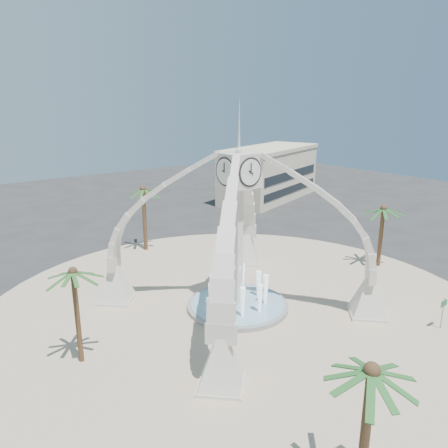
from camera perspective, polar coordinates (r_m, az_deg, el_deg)
ground at (r=35.37m, az=1.77°, el=-10.93°), size 140.00×140.00×0.00m
plaza at (r=35.36m, az=1.77°, el=-10.88°), size 40.00×40.00×0.06m
clock_tower at (r=32.97m, az=1.87°, el=-0.80°), size 17.94×17.94×16.30m
fountain at (r=35.24m, az=1.78°, el=-10.51°), size 8.00×8.00×3.62m
building_ne at (r=73.41m, az=5.95°, el=6.64°), size 21.87×14.17×8.60m
palm_east at (r=44.72m, az=20.12°, el=1.84°), size 5.34×5.34×6.73m
palm_west at (r=27.67m, az=-19.13°, el=-6.08°), size 4.41×4.41×6.77m
palm_north at (r=47.36m, az=-10.53°, el=4.40°), size 4.95×4.95×7.67m
palm_south at (r=18.05m, az=18.73°, el=-17.94°), size 4.81×4.81×7.00m
street_sign at (r=35.28m, az=26.73°, el=-9.68°), size 0.89×0.08×2.43m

